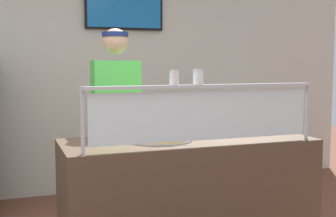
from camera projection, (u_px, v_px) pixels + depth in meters
name	position (u px, v px, depth m)	size (l,w,h in m)	color
shop_rear_unit	(115.00, 73.00, 5.20)	(6.15, 0.13, 2.70)	beige
serving_counter	(188.00, 205.00, 3.18)	(1.75, 0.67, 0.95)	#4C3828
sneeze_guard	(205.00, 107.00, 2.85)	(1.58, 0.06, 0.40)	#B2B5BC
pizza_tray	(159.00, 138.00, 3.08)	(0.46, 0.46, 0.04)	#9EA0A8
pizza_server	(157.00, 136.00, 3.05)	(0.07, 0.28, 0.01)	#ADAFB7
parmesan_shaker	(174.00, 79.00, 2.76)	(0.06, 0.06, 0.09)	white
pepper_flake_shaker	(198.00, 78.00, 2.81)	(0.07, 0.07, 0.10)	white
worker_figure	(117.00, 121.00, 3.69)	(0.41, 0.50, 1.76)	#23232D
prep_shelf	(245.00, 153.00, 5.33)	(0.70, 0.55, 0.82)	#B7BABF
pizza_box_stack	(246.00, 112.00, 5.28)	(0.46, 0.44, 0.18)	silver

